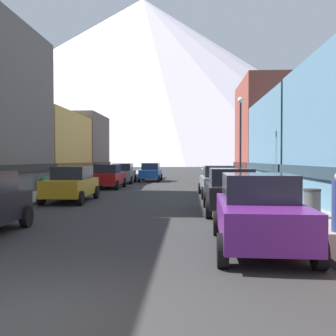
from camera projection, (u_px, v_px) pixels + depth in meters
The scene contains 19 objects.
ground_plane at pixel (20, 326), 4.97m from camera, with size 400.00×400.00×0.00m, color #2E2E2E.
sidewalk_left at pixel (108, 179), 40.25m from camera, with size 2.50×100.00×0.15m, color gray.
sidewalk_right at pixel (229, 180), 39.57m from camera, with size 2.50×100.00×0.15m, color gray.
storefront_left_2 at pixel (30, 150), 33.59m from camera, with size 8.50×10.52×6.13m.
storefront_left_3 at pixel (69, 148), 43.37m from camera, with size 7.77×8.06×7.08m.
storefront_right_2 at pixel (313, 145), 28.65m from camera, with size 7.85×12.24×6.68m.
storefront_right_3 at pixel (271, 133), 40.18m from camera, with size 6.49×10.42×10.18m.
car_left_1 at pixel (71, 184), 19.72m from camera, with size 2.12×4.43×1.78m.
car_left_2 at pixel (108, 176), 28.73m from camera, with size 2.09×4.41×1.78m.
car_left_3 at pixel (123, 173), 35.11m from camera, with size 2.16×4.45×1.78m.
car_right_0 at pixel (258, 211), 9.26m from camera, with size 2.22×4.47×1.78m.
car_right_1 at pixel (230, 190), 15.52m from camera, with size 2.10×4.42×1.78m.
car_right_2 at pixel (218, 181), 22.36m from camera, with size 2.16×4.44×1.78m.
car_driving_0 at pixel (151, 172), 38.06m from camera, with size 2.06×4.40×1.78m.
trash_bin_right at pixel (312, 203), 13.28m from camera, with size 0.59×0.59×0.98m.
potted_plant_0 at pixel (277, 187), 21.48m from camera, with size 0.60×0.60×0.84m.
potted_plant_2 at pixel (44, 183), 24.59m from camera, with size 0.62×0.62×0.93m.
streetlamp_right at pixel (240, 130), 24.23m from camera, with size 0.36×0.36×5.86m.
mountain_backdrop at pixel (143, 81), 264.90m from camera, with size 311.84×311.84×111.13m, color silver.
Camera 1 is at (2.15, -4.82, 2.13)m, focal length 41.66 mm.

